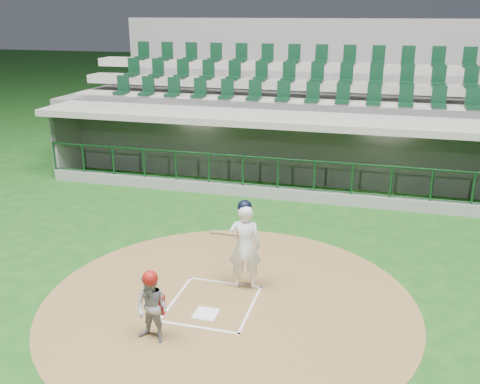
# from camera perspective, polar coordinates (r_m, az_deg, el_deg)

# --- Properties ---
(ground) EXTENTS (120.00, 120.00, 0.00)m
(ground) POSITION_cam_1_polar(r_m,az_deg,el_deg) (10.73, -2.44, -11.06)
(ground) COLOR #164714
(ground) RESTS_ON ground
(dirt_circle) EXTENTS (7.20, 7.20, 0.01)m
(dirt_circle) POSITION_cam_1_polar(r_m,az_deg,el_deg) (10.48, -1.18, -11.78)
(dirt_circle) COLOR brown
(dirt_circle) RESTS_ON ground
(home_plate) EXTENTS (0.43, 0.43, 0.02)m
(home_plate) POSITION_cam_1_polar(r_m,az_deg,el_deg) (10.15, -3.66, -12.83)
(home_plate) COLOR white
(home_plate) RESTS_ON dirt_circle
(batter_box_chalk) EXTENTS (1.55, 1.80, 0.01)m
(batter_box_chalk) POSITION_cam_1_polar(r_m,az_deg,el_deg) (10.47, -2.94, -11.76)
(batter_box_chalk) COLOR white
(batter_box_chalk) RESTS_ON ground
(dugout_structure) EXTENTS (16.40, 3.70, 3.00)m
(dugout_structure) POSITION_cam_1_polar(r_m,az_deg,el_deg) (17.45, 5.86, 4.15)
(dugout_structure) COLOR slate
(dugout_structure) RESTS_ON ground
(seating_deck) EXTENTS (17.00, 6.72, 5.15)m
(seating_deck) POSITION_cam_1_polar(r_m,az_deg,el_deg) (20.35, 6.89, 7.54)
(seating_deck) COLOR slate
(seating_deck) RESTS_ON ground
(batter) EXTENTS (0.90, 0.91, 1.87)m
(batter) POSITION_cam_1_polar(r_m,az_deg,el_deg) (10.62, 0.48, -5.65)
(batter) COLOR white
(batter) RESTS_ON dirt_circle
(catcher) EXTENTS (0.67, 0.57, 1.30)m
(catcher) POSITION_cam_1_polar(r_m,az_deg,el_deg) (9.23, -9.37, -11.98)
(catcher) COLOR gray
(catcher) RESTS_ON dirt_circle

